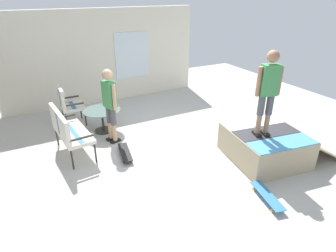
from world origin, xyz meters
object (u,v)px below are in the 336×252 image
object	(u,v)px
skateboard_spare	(267,196)
patio_table	(102,116)
patio_bench	(67,129)
skate_ramp	(266,145)
person_skater	(268,88)
person_watching	(110,101)
patio_chair_near_house	(67,103)
skateboard_by_bench	(125,152)

from	to	relation	value
skateboard_spare	patio_table	bearing A→B (deg)	23.99
skateboard_spare	patio_bench	bearing A→B (deg)	40.95
skate_ramp	person_skater	xyz separation A→B (m)	(-0.04, 0.23, 1.27)
patio_table	person_watching	distance (m)	0.85
patio_chair_near_house	skateboard_by_bench	world-z (taller)	patio_chair_near_house
person_skater	skateboard_spare	xyz separation A→B (m)	(-0.98, 0.70, -1.50)
patio_bench	skateboard_by_bench	xyz separation A→B (m)	(-0.59, -1.01, -0.53)
skate_ramp	patio_chair_near_house	world-z (taller)	patio_chair_near_house
skateboard_by_bench	skate_ramp	bearing A→B (deg)	-119.20
person_watching	person_skater	bearing A→B (deg)	-133.59
patio_chair_near_house	person_skater	size ratio (longest dim) A/B	0.62
patio_bench	patio_table	size ratio (longest dim) A/B	1.44
patio_bench	person_watching	size ratio (longest dim) A/B	0.76
skateboard_spare	patio_chair_near_house	bearing A→B (deg)	27.13
skateboard_by_bench	patio_chair_near_house	bearing A→B (deg)	18.72
skateboard_spare	person_skater	bearing A→B (deg)	-35.52
patio_bench	patio_chair_near_house	distance (m)	1.59
patio_table	person_watching	bearing A→B (deg)	-174.90
skate_ramp	skateboard_by_bench	distance (m)	2.95
skate_ramp	patio_bench	world-z (taller)	patio_bench
skate_ramp	patio_bench	size ratio (longest dim) A/B	1.82
skate_ramp	skateboard_by_bench	xyz separation A→B (m)	(1.43, 2.57, -0.23)
patio_bench	skateboard_spare	xyz separation A→B (m)	(-3.05, -2.64, -0.53)
patio_chair_near_house	patio_bench	bearing A→B (deg)	169.80
patio_bench	person_skater	world-z (taller)	person_skater
skate_ramp	skateboard_by_bench	bearing A→B (deg)	60.80
person_skater	patio_table	bearing A→B (deg)	40.23
person_skater	skateboard_by_bench	distance (m)	3.14
patio_table	person_skater	bearing A→B (deg)	-139.77
patio_table	skateboard_by_bench	xyz separation A→B (m)	(-1.37, -0.07, -0.32)
patio_table	skateboard_by_bench	bearing A→B (deg)	-177.10
patio_table	skate_ramp	bearing A→B (deg)	-136.75
patio_bench	skateboard_by_bench	distance (m)	1.29
skate_ramp	skateboard_spare	size ratio (longest dim) A/B	2.87
patio_chair_near_house	skateboard_by_bench	distance (m)	2.34
patio_bench	person_watching	bearing A→B (deg)	-80.12
patio_chair_near_house	skateboard_spare	distance (m)	5.21
person_watching	person_skater	world-z (taller)	person_skater
skate_ramp	person_watching	bearing A→B (deg)	49.60
patio_chair_near_house	skateboard_spare	size ratio (longest dim) A/B	1.24
skate_ramp	person_skater	bearing A→B (deg)	100.00
person_skater	skateboard_by_bench	xyz separation A→B (m)	(1.47, 2.33, -1.50)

